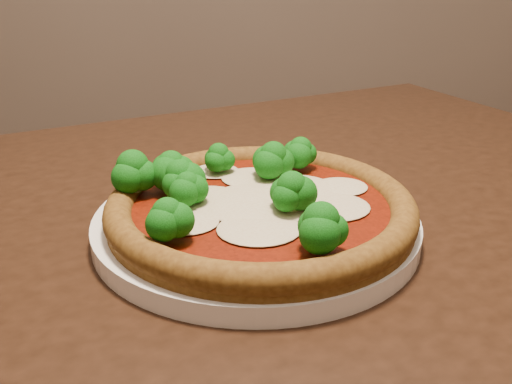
{
  "coord_description": "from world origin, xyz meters",
  "views": [
    {
      "loc": [
        -0.15,
        -0.65,
        0.99
      ],
      "look_at": [
        -0.11,
        -0.18,
        0.79
      ],
      "focal_mm": 40.0,
      "sensor_mm": 36.0,
      "label": 1
    }
  ],
  "objects": [
    {
      "name": "pizza",
      "position": [
        -0.11,
        -0.19,
        0.78
      ],
      "size": [
        0.28,
        0.27,
        0.06
      ],
      "rotation": [
        0.0,
        0.0,
        0.26
      ],
      "color": "brown",
      "rests_on": "plate"
    },
    {
      "name": "dining_table",
      "position": [
        -0.09,
        -0.18,
        0.65
      ],
      "size": [
        1.31,
        1.19,
        0.75
      ],
      "rotation": [
        0.0,
        0.0,
        0.37
      ],
      "color": "black",
      "rests_on": "floor"
    },
    {
      "name": "plate",
      "position": [
        -0.11,
        -0.18,
        0.76
      ],
      "size": [
        0.29,
        0.29,
        0.02
      ],
      "primitive_type": "cylinder",
      "color": "white",
      "rests_on": "dining_table"
    }
  ]
}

